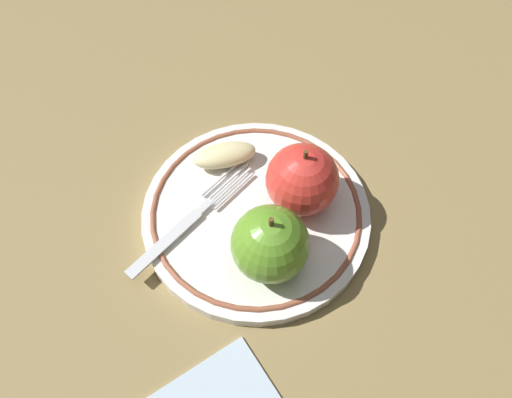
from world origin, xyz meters
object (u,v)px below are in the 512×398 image
at_px(apple_second_whole, 271,243).
at_px(apple_slice_front, 225,155).
at_px(plate, 256,213).
at_px(fork, 189,221).
at_px(apple_red_whole, 302,180).

relative_size(apple_second_whole, apple_slice_front, 1.19).
xyz_separation_m(plate, apple_second_whole, (0.06, -0.01, 0.05)).
height_order(apple_second_whole, fork, apple_second_whole).
xyz_separation_m(apple_second_whole, fork, (-0.08, -0.06, -0.04)).
xyz_separation_m(plate, fork, (-0.01, -0.07, 0.01)).
bearing_deg(fork, plate, -36.48).
height_order(plate, apple_slice_front, apple_slice_front).
distance_m(apple_second_whole, apple_slice_front, 0.13).
relative_size(apple_red_whole, fork, 0.50).
xyz_separation_m(apple_red_whole, fork, (-0.02, -0.12, -0.04)).
bearing_deg(apple_second_whole, apple_red_whole, 131.83).
relative_size(plate, apple_slice_front, 3.45).
distance_m(apple_red_whole, apple_second_whole, 0.08).
height_order(plate, apple_second_whole, apple_second_whole).
height_order(plate, fork, fork).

